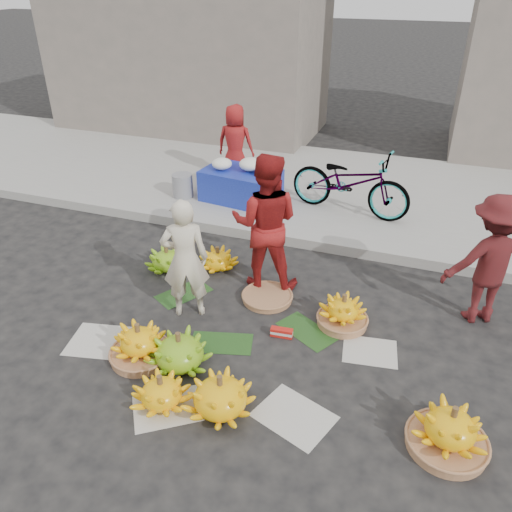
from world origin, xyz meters
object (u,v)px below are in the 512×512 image
(banana_bunch_0, at_px, (140,344))
(flower_table, at_px, (241,183))
(vendor_cream, at_px, (185,259))
(bicycle, at_px, (350,182))
(banana_bunch_4, at_px, (450,431))

(banana_bunch_0, distance_m, flower_table, 3.86)
(vendor_cream, xyz_separation_m, flower_table, (-0.50, 2.96, -0.29))
(bicycle, bearing_deg, banana_bunch_4, -148.79)
(banana_bunch_0, relative_size, vendor_cream, 0.49)
(flower_table, height_order, bicycle, bicycle)
(banana_bunch_0, height_order, bicycle, bicycle)
(bicycle, bearing_deg, vendor_cream, 167.80)
(banana_bunch_4, xyz_separation_m, bicycle, (-1.60, 4.06, 0.42))
(banana_bunch_0, height_order, banana_bunch_4, banana_bunch_4)
(banana_bunch_0, height_order, flower_table, flower_table)
(flower_table, bearing_deg, banana_bunch_0, -76.59)
(banana_bunch_0, bearing_deg, banana_bunch_4, -1.94)
(banana_bunch_0, bearing_deg, bicycle, 71.20)
(banana_bunch_4, distance_m, vendor_cream, 3.04)
(banana_bunch_0, xyz_separation_m, banana_bunch_4, (2.95, -0.10, 0.01))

